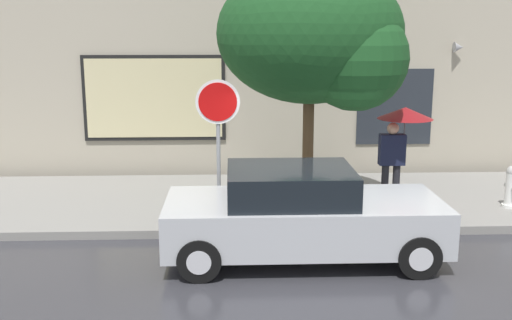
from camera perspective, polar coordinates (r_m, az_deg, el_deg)
ground_plane at (r=9.69m, az=5.16°, el=-9.22°), size 60.00×60.00×0.00m
sidewalk at (r=12.49m, az=3.40°, el=-3.83°), size 20.00×4.00×0.15m
building_facade at (r=14.48m, az=2.49°, el=12.08°), size 20.00×0.67×7.00m
parked_car at (r=9.46m, az=4.23°, el=-5.17°), size 4.26×1.87×1.45m
fire_hydrant at (r=12.65m, az=22.87°, el=-2.35°), size 0.30×0.44×0.82m
pedestrian_with_umbrella at (r=11.79m, az=13.48°, el=3.01°), size 1.04×1.04×1.94m
street_tree at (r=11.11m, az=5.97°, el=11.27°), size 3.38×2.87×4.56m
stop_sign at (r=10.43m, az=-3.59°, el=3.48°), size 0.76×0.10×2.55m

